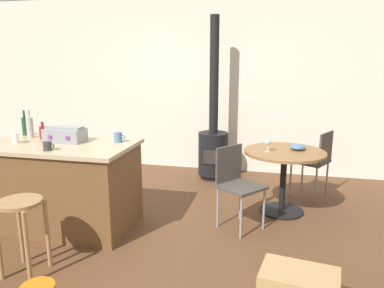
{
  "coord_description": "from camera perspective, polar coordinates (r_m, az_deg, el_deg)",
  "views": [
    {
      "loc": [
        1.23,
        -3.35,
        1.74
      ],
      "look_at": [
        0.38,
        0.28,
        0.89
      ],
      "focal_mm": 34.44,
      "sensor_mm": 36.0,
      "label": 1
    }
  ],
  "objects": [
    {
      "name": "ground_plane",
      "position": [
        3.97,
        -6.5,
        -13.17
      ],
      "size": [
        8.8,
        8.8,
        0.0
      ],
      "primitive_type": "plane",
      "color": "brown"
    },
    {
      "name": "back_wall",
      "position": [
        5.89,
        1.06,
        9.12
      ],
      "size": [
        8.0,
        0.1,
        2.7
      ],
      "primitive_type": "cube",
      "color": "silver",
      "rests_on": "ground_plane"
    },
    {
      "name": "kitchen_island",
      "position": [
        4.14,
        -19.29,
        -5.99
      ],
      "size": [
        1.51,
        0.89,
        0.9
      ],
      "color": "brown",
      "rests_on": "ground_plane"
    },
    {
      "name": "wooden_stool",
      "position": [
        3.35,
        -24.91,
        -10.52
      ],
      "size": [
        0.35,
        0.35,
        0.64
      ],
      "color": "#A37A4C",
      "rests_on": "ground_plane"
    },
    {
      "name": "dining_table",
      "position": [
        4.34,
        14.04,
        -3.29
      ],
      "size": [
        0.91,
        0.91,
        0.74
      ],
      "color": "black",
      "rests_on": "ground_plane"
    },
    {
      "name": "folding_chair_near",
      "position": [
        4.94,
        18.59,
        -2.14
      ],
      "size": [
        0.54,
        0.54,
        0.87
      ],
      "color": "#47423D",
      "rests_on": "ground_plane"
    },
    {
      "name": "folding_chair_far",
      "position": [
        3.89,
        6.91,
        -5.65
      ],
      "size": [
        0.56,
        0.56,
        0.86
      ],
      "color": "#47423D",
      "rests_on": "ground_plane"
    },
    {
      "name": "wood_stove",
      "position": [
        5.45,
        3.31,
        0.37
      ],
      "size": [
        0.44,
        0.45,
        2.35
      ],
      "color": "black",
      "rests_on": "ground_plane"
    },
    {
      "name": "toolbox",
      "position": [
        4.08,
        -19.06,
        1.4
      ],
      "size": [
        0.4,
        0.24,
        0.16
      ],
      "color": "gray",
      "rests_on": "kitchen_island"
    },
    {
      "name": "bottle_0",
      "position": [
        4.43,
        -23.8,
        2.44
      ],
      "size": [
        0.07,
        0.07,
        0.31
      ],
      "color": "#B7B2AD",
      "rests_on": "kitchen_island"
    },
    {
      "name": "bottle_1",
      "position": [
        4.6,
        -24.44,
        2.61
      ],
      "size": [
        0.07,
        0.07,
        0.29
      ],
      "color": "#194C23",
      "rests_on": "kitchen_island"
    },
    {
      "name": "bottle_2",
      "position": [
        4.3,
        -22.08,
        1.68
      ],
      "size": [
        0.08,
        0.08,
        0.19
      ],
      "color": "maroon",
      "rests_on": "kitchen_island"
    },
    {
      "name": "cup_0",
      "position": [
        3.75,
        -21.46,
        -0.28
      ],
      "size": [
        0.12,
        0.08,
        0.09
      ],
      "color": "#383838",
      "rests_on": "kitchen_island"
    },
    {
      "name": "cup_1",
      "position": [
        4.21,
        -25.64,
        0.81
      ],
      "size": [
        0.12,
        0.08,
        0.1
      ],
      "color": "white",
      "rests_on": "kitchen_island"
    },
    {
      "name": "cup_2",
      "position": [
        3.91,
        -11.35,
        1.04
      ],
      "size": [
        0.12,
        0.08,
        0.11
      ],
      "color": "#4C7099",
      "rests_on": "kitchen_island"
    },
    {
      "name": "wine_glass",
      "position": [
        4.19,
        11.68,
        0.26
      ],
      "size": [
        0.07,
        0.07,
        0.14
      ],
      "color": "silver",
      "rests_on": "dining_table"
    },
    {
      "name": "serving_bowl",
      "position": [
        4.37,
        16.05,
        -0.43
      ],
      "size": [
        0.18,
        0.18,
        0.07
      ],
      "primitive_type": "ellipsoid",
      "color": "#4C7099",
      "rests_on": "dining_table"
    }
  ]
}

